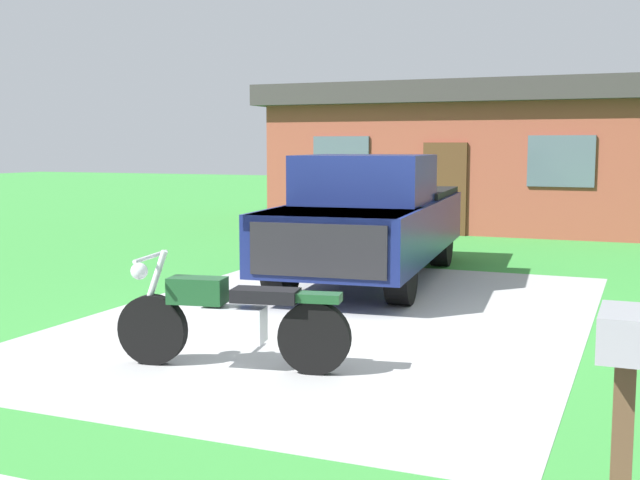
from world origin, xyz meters
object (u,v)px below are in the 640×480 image
object	(u,v)px
pickup_truck	(372,217)
mailbox	(626,368)
motorcycle	(230,318)
neighbor_house	(469,155)

from	to	relation	value
pickup_truck	mailbox	size ratio (longest dim) A/B	4.59
motorcycle	pickup_truck	world-z (taller)	pickup_truck
pickup_truck	neighbor_house	size ratio (longest dim) A/B	0.60
mailbox	neighbor_house	size ratio (longest dim) A/B	0.13
mailbox	neighbor_house	xyz separation A→B (m)	(-4.23, 16.34, 0.81)
pickup_truck	neighbor_house	xyz separation A→B (m)	(-0.41, 8.85, 0.84)
pickup_truck	mailbox	distance (m)	8.41
neighbor_house	mailbox	bearing A→B (deg)	-75.48
motorcycle	pickup_truck	distance (m)	5.26
mailbox	neighbor_house	bearing A→B (deg)	104.52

